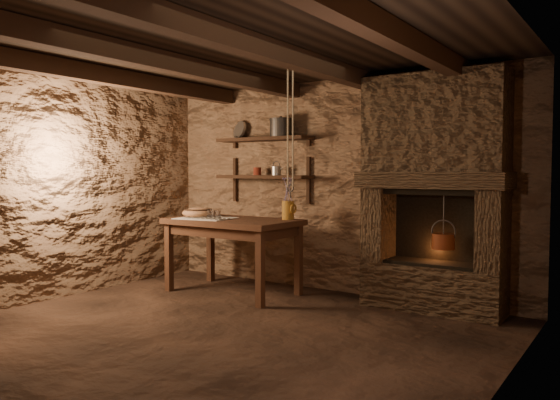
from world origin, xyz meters
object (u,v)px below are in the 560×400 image
Objects in this scene: wooden_bowl at (198,213)px; red_pot at (443,240)px; iron_stockpot at (281,128)px; work_table at (233,253)px; stoneware_jug at (288,201)px.

wooden_bowl is 2.79m from red_pot.
work_table is at bearing -113.08° from iron_stockpot.
wooden_bowl is (-1.08, -0.28, -0.16)m from stoneware_jug.
iron_stockpot reaches higher than red_pot.
red_pot is at bearing -3.48° from iron_stockpot.
iron_stockpot is 2.29m from red_pot.
iron_stockpot is 0.48× the size of red_pot.
wooden_bowl is 1.38m from iron_stockpot.
stoneware_jug is at bearing 14.49° from wooden_bowl.
wooden_bowl reaches higher than work_table.
wooden_bowl is at bearing 175.13° from stoneware_jug.
stoneware_jug is at bearing -44.81° from iron_stockpot.
work_table is at bearing -168.06° from red_pot.
red_pot reaches higher than wooden_bowl.
wooden_bowl is (-0.52, 0.00, 0.43)m from work_table.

